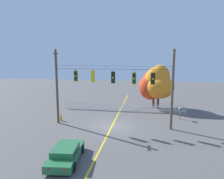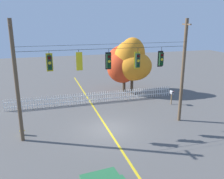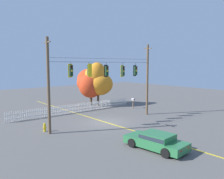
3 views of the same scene
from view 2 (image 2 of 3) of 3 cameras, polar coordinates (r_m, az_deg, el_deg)
The scene contains 13 objects.
ground at distance 19.06m, azimuth -0.96°, elevation -9.25°, with size 80.00×80.00×0.00m, color #565451.
lane_centerline_stripe at distance 19.06m, azimuth -0.96°, elevation -9.24°, with size 0.16×36.00×0.01m, color gold.
signal_support_span at distance 17.67m, azimuth -1.02°, elevation 3.17°, with size 12.62×1.10×8.23m.
traffic_signal_northbound_secondary at distance 16.85m, azimuth -14.34°, elevation 6.10°, with size 0.43×0.38×1.40m.
traffic_signal_southbound_primary at distance 17.01m, azimuth -7.69°, elevation 6.59°, with size 0.43×0.38×1.40m.
traffic_signal_westbound_side at distance 17.49m, azimuth -0.78°, elevation 6.65°, with size 0.43×0.38×1.49m.
traffic_signal_northbound_primary at distance 18.22m, azimuth 5.98°, elevation 6.76°, with size 0.43×0.38×1.56m.
traffic_signal_eastbound_side at distance 19.02m, azimuth 11.34°, elevation 6.98°, with size 0.43×0.38×1.53m.
white_picket_fence at distance 24.69m, azimuth -4.25°, elevation -1.88°, with size 16.89×0.06×1.10m.
autumn_maple_near_fence at distance 27.93m, azimuth 2.82°, elevation 6.23°, with size 4.30×4.34×5.36m.
autumn_maple_mid at distance 27.38m, azimuth 4.61°, elevation 6.66°, with size 4.15×3.60×6.23m.
fire_hydrant at distance 19.19m, azimuth -20.23°, elevation -8.88°, with size 0.38×0.22×0.77m.
roadside_mailbox at distance 24.72m, azimuth 13.75°, elevation -0.86°, with size 0.25×0.44×1.40m.
Camera 2 is at (-4.61, -16.59, 8.18)m, focal length 39.25 mm.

